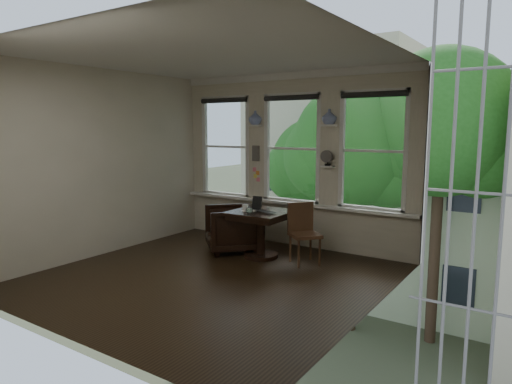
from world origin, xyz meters
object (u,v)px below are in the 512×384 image
Objects in this scene: armchair_left at (232,229)px; mug at (245,208)px; table at (261,234)px; side_chair_right at (305,234)px; laptop at (264,213)px.

mug is (0.38, -0.15, 0.42)m from armchair_left.
table is 0.77m from side_chair_right.
side_chair_right reaches higher than mug.
laptop is (0.14, -0.14, 0.39)m from table.
side_chair_right is 2.59× the size of laptop.
table is 0.61m from armchair_left.
table is 1.07× the size of armchair_left.
table is 2.53× the size of laptop.
mug is at bearing 21.97° from armchair_left.
laptop is at bearing 146.86° from side_chair_right.
side_chair_right reaches higher than laptop.
table is 8.68× the size of mug.
armchair_left is at bearing 177.58° from laptop.
armchair_left is 1.37m from side_chair_right.
mug is at bearing -173.29° from laptop.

